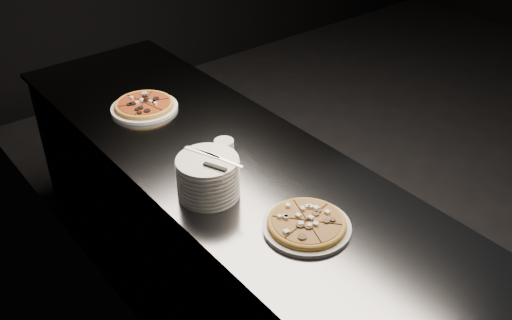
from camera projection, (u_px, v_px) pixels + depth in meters
floor at (478, 159)px, 3.90m from camera, size 5.00×5.00×0.00m
wall_left at (120, 63)px, 1.82m from camera, size 0.02×5.00×2.80m
counter at (223, 238)px, 2.53m from camera, size 0.74×2.44×0.92m
pizza_mushroom at (307, 224)px, 1.87m from camera, size 0.30×0.30×0.03m
pizza_tomato at (144, 105)px, 2.56m from camera, size 0.33×0.33×0.03m
plate_stack at (208, 177)px, 2.00m from camera, size 0.22×0.22×0.15m
cutlery at (212, 160)px, 1.95m from camera, size 0.08×0.23×0.01m
ramekin at (224, 147)px, 2.23m from camera, size 0.08×0.08×0.07m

